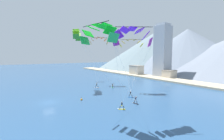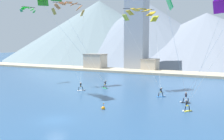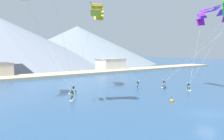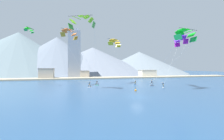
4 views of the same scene
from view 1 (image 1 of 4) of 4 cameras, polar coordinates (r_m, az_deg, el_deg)
name	(u,v)px [view 1 (image 1 of 4)]	position (r m, az deg, el deg)	size (l,w,h in m)	color
ground_plane	(49,102)	(40.82, -22.91, -11.28)	(400.00, 400.00, 0.00)	navy
kitesurfer_near_lead	(131,95)	(42.23, 7.34, -9.53)	(1.57, 1.45, 1.81)	#337FDB
kitesurfer_near_trail	(113,86)	(54.49, 0.20, -6.18)	(1.71, 1.21, 1.72)	#33B266
kitesurfer_mid_center	(121,107)	(32.99, 3.38, -13.92)	(1.32, 1.66, 1.70)	yellow
kitesurfer_far_left	(97,86)	(54.34, -5.63, -6.16)	(1.56, 1.46, 1.81)	white
kitesurfer_far_right	(135,101)	(37.08, 8.77, -11.66)	(1.78, 0.64, 1.83)	black
parafoil_kite_near_lead	(131,42)	(49.14, 7.24, 10.48)	(9.18, 8.73, 15.46)	gold
parafoil_kite_near_trail	(77,34)	(53.67, -13.22, 13.24)	(9.42, 13.17, 18.96)	#318F2D
parafoil_kite_mid_center	(133,35)	(26.75, 7.85, 13.13)	(6.88, 7.17, 15.09)	#A416A4
parafoil_kite_far_left	(99,40)	(61.27, -4.98, 11.30)	(8.83, 7.90, 17.56)	#AC8521
parafoil_kite_far_right	(98,32)	(25.78, -5.18, 14.19)	(7.59, 13.82, 15.22)	green
parafoil_kite_distant_high_outer	(86,42)	(71.93, -10.03, 10.63)	(2.18, 3.86, 1.37)	#1F8D42
race_marker_buoy	(81,100)	(40.26, -11.57, -10.96)	(0.56, 0.56, 1.02)	orange
shoreline_strip	(176,80)	(73.81, 23.09, -3.70)	(180.00, 10.00, 0.70)	tan
shore_building_harbour_front	(136,70)	(91.31, 9.29, -0.06)	(7.54, 5.60, 5.83)	#B7AD9E
shore_building_quay_east	(169,74)	(81.22, 21.00, -1.53)	(5.29, 5.91, 4.35)	beige
highrise_tower	(162,51)	(85.44, 18.68, 6.82)	(7.00, 7.00, 28.47)	#999EA8
mountain_peak_east_shoulder	(187,50)	(136.17, 26.67, 6.94)	(98.78, 98.78, 33.12)	slate
mountain_peak_far_spur	(157,49)	(154.90, 16.90, 7.56)	(114.10, 114.10, 36.11)	slate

